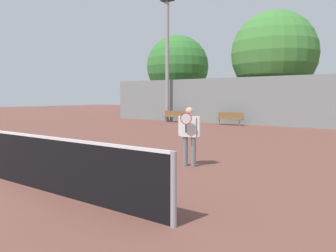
{
  "coord_description": "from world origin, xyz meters",
  "views": [
    {
      "loc": [
        7.67,
        -3.72,
        1.85
      ],
      "look_at": [
        1.56,
        4.83,
        0.91
      ],
      "focal_mm": 35.0,
      "sensor_mm": 36.0,
      "label": 1
    }
  ],
  "objects_px": {
    "tennis_player": "(189,133)",
    "tree_green_tall": "(274,54)",
    "bench_courtside_near": "(174,115)",
    "bench_courtside_far": "(230,117)",
    "tree_dark_dense": "(178,67)",
    "light_pole_near_left": "(167,51)"
  },
  "relations": [
    {
      "from": "bench_courtside_near",
      "to": "tree_green_tall",
      "type": "bearing_deg",
      "value": 31.21
    },
    {
      "from": "bench_courtside_near",
      "to": "bench_courtside_far",
      "type": "xyz_separation_m",
      "value": [
        4.41,
        -0.0,
        -0.0
      ]
    },
    {
      "from": "tennis_player",
      "to": "light_pole_near_left",
      "type": "distance_m",
      "value": 16.76
    },
    {
      "from": "bench_courtside_far",
      "to": "tree_green_tall",
      "type": "bearing_deg",
      "value": 66.21
    },
    {
      "from": "bench_courtside_near",
      "to": "tree_green_tall",
      "type": "distance_m",
      "value": 8.27
    },
    {
      "from": "tennis_player",
      "to": "bench_courtside_far",
      "type": "relative_size",
      "value": 0.89
    },
    {
      "from": "tennis_player",
      "to": "tree_dark_dense",
      "type": "distance_m",
      "value": 22.45
    },
    {
      "from": "bench_courtside_far",
      "to": "tree_green_tall",
      "type": "height_order",
      "value": "tree_green_tall"
    },
    {
      "from": "light_pole_near_left",
      "to": "bench_courtside_far",
      "type": "bearing_deg",
      "value": -3.73
    },
    {
      "from": "tennis_player",
      "to": "tree_green_tall",
      "type": "height_order",
      "value": "tree_green_tall"
    },
    {
      "from": "tree_dark_dense",
      "to": "tree_green_tall",
      "type": "bearing_deg",
      "value": -12.33
    },
    {
      "from": "tree_green_tall",
      "to": "tree_dark_dense",
      "type": "xyz_separation_m",
      "value": [
        -9.63,
        2.1,
        -0.22
      ]
    },
    {
      "from": "tree_dark_dense",
      "to": "tennis_player",
      "type": "bearing_deg",
      "value": -55.23
    },
    {
      "from": "bench_courtside_near",
      "to": "tree_dark_dense",
      "type": "distance_m",
      "value": 7.94
    },
    {
      "from": "bench_courtside_near",
      "to": "tree_green_tall",
      "type": "height_order",
      "value": "tree_green_tall"
    },
    {
      "from": "bench_courtside_far",
      "to": "tree_dark_dense",
      "type": "distance_m",
      "value": 10.69
    },
    {
      "from": "tennis_player",
      "to": "bench_courtside_far",
      "type": "xyz_separation_m",
      "value": [
        -4.61,
        12.43,
        -0.4
      ]
    },
    {
      "from": "bench_courtside_far",
      "to": "tree_green_tall",
      "type": "distance_m",
      "value": 5.89
    },
    {
      "from": "light_pole_near_left",
      "to": "tree_dark_dense",
      "type": "height_order",
      "value": "light_pole_near_left"
    },
    {
      "from": "light_pole_near_left",
      "to": "tree_dark_dense",
      "type": "relative_size",
      "value": 1.22
    },
    {
      "from": "bench_courtside_far",
      "to": "tree_green_tall",
      "type": "relative_size",
      "value": 0.23
    },
    {
      "from": "light_pole_near_left",
      "to": "tree_green_tall",
      "type": "bearing_deg",
      "value": 25.54
    }
  ]
}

